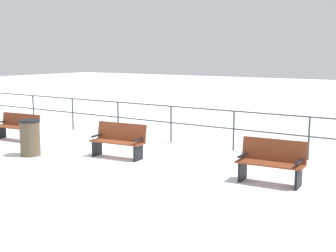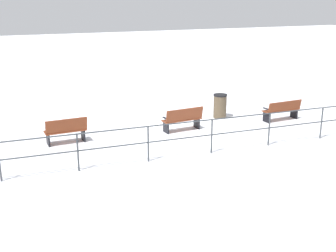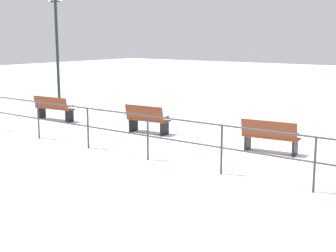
% 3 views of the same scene
% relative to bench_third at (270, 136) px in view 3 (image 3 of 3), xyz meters
% --- Properties ---
extents(ground_plane, '(80.00, 80.00, 0.00)m').
position_rel_bench_third_xyz_m(ground_plane, '(0.01, 0.01, -0.47)').
color(ground_plane, white).
rests_on(ground_plane, ground).
extents(bench_third, '(0.68, 1.56, 0.91)m').
position_rel_bench_third_xyz_m(bench_third, '(0.00, 0.00, 0.00)').
color(bench_third, brown).
rests_on(bench_third, ground).
extents(bench_fourth, '(0.68, 1.45, 0.94)m').
position_rel_bench_third_xyz_m(bench_fourth, '(0.07, 4.30, 0.00)').
color(bench_fourth, brown).
rests_on(bench_fourth, ground).
extents(bench_fifth, '(0.61, 1.68, 0.91)m').
position_rel_bench_third_xyz_m(bench_fifth, '(-0.15, 8.59, 0.02)').
color(bench_fifth, brown).
rests_on(bench_fifth, ground).
extents(lamppost_middle, '(0.28, 0.89, 4.76)m').
position_rel_bench_third_xyz_m(lamppost_middle, '(1.80, 10.54, 2.81)').
color(lamppost_middle, '#1E2D23').
rests_on(lamppost_middle, ground).
extents(waterfront_railing, '(0.05, 21.53, 1.16)m').
position_rel_bench_third_xyz_m(waterfront_railing, '(-2.51, 0.01, 0.31)').
color(waterfront_railing, '#383D42').
rests_on(waterfront_railing, ground).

